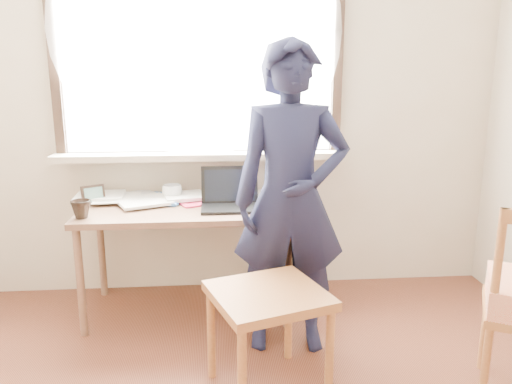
{
  "coord_description": "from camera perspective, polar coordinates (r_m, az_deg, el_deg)",
  "views": [
    {
      "loc": [
        -0.11,
        -1.27,
        1.44
      ],
      "look_at": [
        0.07,
        0.95,
        0.91
      ],
      "focal_mm": 35.0,
      "sensor_mm": 36.0,
      "label": 1
    }
  ],
  "objects": [
    {
      "name": "desk_clutter",
      "position": [
        3.23,
        -12.97,
        -0.44
      ],
      "size": [
        0.88,
        0.49,
        0.05
      ],
      "color": "white",
      "rests_on": "desk"
    },
    {
      "name": "work_chair",
      "position": [
        2.31,
        1.41,
        -12.98
      ],
      "size": [
        0.61,
        0.59,
        0.49
      ],
      "color": "#9C6033",
      "rests_on": "ground"
    },
    {
      "name": "book_a",
      "position": [
        3.23,
        -14.32,
        -0.69
      ],
      "size": [
        0.29,
        0.31,
        0.02
      ],
      "primitive_type": "imported",
      "rotation": [
        0.0,
        0.0,
        0.56
      ],
      "color": "white",
      "rests_on": "desk"
    },
    {
      "name": "picture_frame",
      "position": [
        3.17,
        -18.1,
        -0.41
      ],
      "size": [
        0.13,
        0.08,
        0.11
      ],
      "color": "black",
      "rests_on": "desk"
    },
    {
      "name": "mug_dark",
      "position": [
        2.9,
        -19.37,
        -1.86
      ],
      "size": [
        0.12,
        0.12,
        0.1
      ],
      "primitive_type": "imported",
      "rotation": [
        0.0,
        0.0,
        -0.11
      ],
      "color": "black",
      "rests_on": "desk"
    },
    {
      "name": "laptop",
      "position": [
        2.96,
        -2.98,
        -0.71
      ],
      "size": [
        0.34,
        0.28,
        0.23
      ],
      "color": "black",
      "rests_on": "desk"
    },
    {
      "name": "mug_white",
      "position": [
        3.17,
        -9.56,
        -0.04
      ],
      "size": [
        0.17,
        0.17,
        0.1
      ],
      "primitive_type": "imported",
      "rotation": [
        0.0,
        0.0,
        0.52
      ],
      "color": "white",
      "rests_on": "desk"
    },
    {
      "name": "book_b",
      "position": [
        3.23,
        -1.2,
        -0.3
      ],
      "size": [
        0.23,
        0.29,
        0.02
      ],
      "primitive_type": "imported",
      "rotation": [
        0.0,
        0.0,
        -0.17
      ],
      "color": "white",
      "rests_on": "desk"
    },
    {
      "name": "person",
      "position": [
        2.57,
        3.98,
        -0.89
      ],
      "size": [
        0.61,
        0.42,
        1.62
      ],
      "primitive_type": "imported",
      "rotation": [
        0.0,
        0.0,
        -0.06
      ],
      "color": "black",
      "rests_on": "ground"
    },
    {
      "name": "room_shell",
      "position": [
        1.49,
        -1.26,
        20.82
      ],
      "size": [
        3.52,
        4.02,
        2.61
      ],
      "color": "beige",
      "rests_on": "ground"
    },
    {
      "name": "desk",
      "position": [
        3.03,
        -7.92,
        -2.94
      ],
      "size": [
        1.25,
        0.62,
        0.67
      ],
      "color": "brown",
      "rests_on": "ground"
    },
    {
      "name": "mouse",
      "position": [
        2.92,
        2.08,
        -1.65
      ],
      "size": [
        0.09,
        0.06,
        0.04
      ],
      "primitive_type": "ellipsoid",
      "color": "black",
      "rests_on": "desk"
    }
  ]
}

